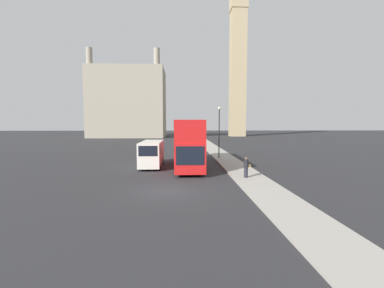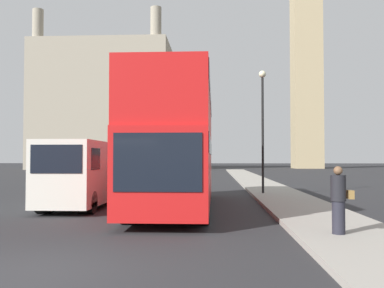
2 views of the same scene
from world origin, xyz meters
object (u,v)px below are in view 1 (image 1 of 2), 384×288
Objects in this scene: clock_tower at (238,45)px; street_lamp at (219,125)px; red_double_decker_bus at (188,141)px; white_van at (152,153)px; pedestrian at (246,167)px.

clock_tower is 66.27m from street_lamp.
red_double_decker_bus is 1.82× the size of street_lamp.
street_lamp reaches higher than white_van.
white_van is (-22.41, -63.94, -30.04)m from clock_tower.
pedestrian is 12.11m from street_lamp.
clock_tower is 9.83× the size of street_lamp.
street_lamp is at bearing 35.28° from white_van.
clock_tower reaches higher than street_lamp.
clock_tower is at bearing 78.42° from pedestrian.
red_double_decker_bus is at bearing 125.20° from pedestrian.
pedestrian is 0.25× the size of street_lamp.
clock_tower is at bearing 75.79° from street_lamp.
white_van is 0.96× the size of street_lamp.
pedestrian is at bearing -87.88° from street_lamp.
pedestrian is (8.01, -6.29, -0.43)m from white_van.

